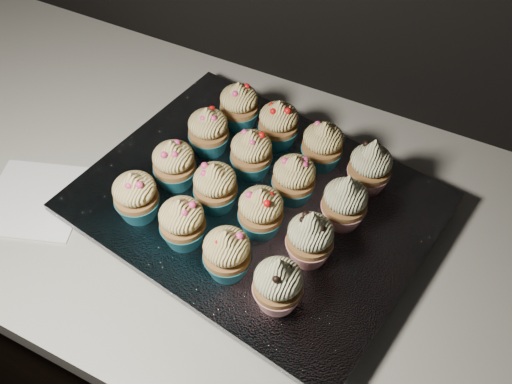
{
  "coord_description": "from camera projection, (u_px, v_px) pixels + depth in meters",
  "views": [
    {
      "loc": [
        -0.0,
        1.22,
        1.58
      ],
      "look_at": [
        -0.24,
        1.69,
        0.95
      ],
      "focal_mm": 40.0,
      "sensor_mm": 36.0,
      "label": 1
    }
  ],
  "objects": [
    {
      "name": "cupcake_6",
      "position": [
        261.0,
        211.0,
        0.77
      ],
      "size": [
        0.06,
        0.06,
        0.08
      ],
      "color": "#1A6B7D",
      "rests_on": "foil_lining"
    },
    {
      "name": "cupcake_1",
      "position": [
        182.0,
        222.0,
        0.76
      ],
      "size": [
        0.06,
        0.06,
        0.08
      ],
      "color": "#1A6B7D",
      "rests_on": "foil_lining"
    },
    {
      "name": "cupcake_10",
      "position": [
        294.0,
        179.0,
        0.8
      ],
      "size": [
        0.06,
        0.06,
        0.08
      ],
      "color": "#1A6B7D",
      "rests_on": "foil_lining"
    },
    {
      "name": "worktop",
      "position": [
        412.0,
        281.0,
        0.8
      ],
      "size": [
        2.44,
        0.64,
        0.04
      ],
      "primitive_type": "cube",
      "color": "beige",
      "rests_on": "cabinet"
    },
    {
      "name": "cupcake_12",
      "position": [
        239.0,
        106.0,
        0.9
      ],
      "size": [
        0.06,
        0.06,
        0.08
      ],
      "color": "#1A6B7D",
      "rests_on": "foil_lining"
    },
    {
      "name": "cupcake_4",
      "position": [
        174.0,
        164.0,
        0.82
      ],
      "size": [
        0.06,
        0.06,
        0.08
      ],
      "color": "#1A6B7D",
      "rests_on": "foil_lining"
    },
    {
      "name": "cupcake_14",
      "position": [
        323.0,
        145.0,
        0.85
      ],
      "size": [
        0.06,
        0.06,
        0.08
      ],
      "color": "#1A6B7D",
      "rests_on": "foil_lining"
    },
    {
      "name": "cupcake_8",
      "position": [
        208.0,
        131.0,
        0.87
      ],
      "size": [
        0.06,
        0.06,
        0.08
      ],
      "color": "#1A6B7D",
      "rests_on": "foil_lining"
    },
    {
      "name": "baking_tray",
      "position": [
        256.0,
        209.0,
        0.85
      ],
      "size": [
        0.5,
        0.41,
        0.02
      ],
      "primitive_type": "cube",
      "rotation": [
        0.0,
        0.0,
        -0.16
      ],
      "color": "black",
      "rests_on": "worktop"
    },
    {
      "name": "cupcake_2",
      "position": [
        227.0,
        253.0,
        0.72
      ],
      "size": [
        0.06,
        0.06,
        0.08
      ],
      "color": "#1A6B7D",
      "rests_on": "foil_lining"
    },
    {
      "name": "cupcake_9",
      "position": [
        251.0,
        153.0,
        0.84
      ],
      "size": [
        0.06,
        0.06,
        0.08
      ],
      "color": "#1A6B7D",
      "rests_on": "foil_lining"
    },
    {
      "name": "foil_lining",
      "position": [
        256.0,
        202.0,
        0.83
      ],
      "size": [
        0.54,
        0.45,
        0.01
      ],
      "primitive_type": "cube",
      "rotation": [
        0.0,
        0.0,
        -0.16
      ],
      "color": "silver",
      "rests_on": "baking_tray"
    },
    {
      "name": "napkin",
      "position": [
        36.0,
        200.0,
        0.87
      ],
      "size": [
        0.19,
        0.19,
        0.0
      ],
      "primitive_type": "cube",
      "rotation": [
        0.0,
        0.0,
        0.34
      ],
      "color": "white",
      "rests_on": "worktop"
    },
    {
      "name": "cupcake_5",
      "position": [
        215.0,
        186.0,
        0.8
      ],
      "size": [
        0.06,
        0.06,
        0.08
      ],
      "color": "#1A6B7D",
      "rests_on": "foil_lining"
    },
    {
      "name": "cupcake_11",
      "position": [
        345.0,
        202.0,
        0.77
      ],
      "size": [
        0.06,
        0.06,
        0.1
      ],
      "color": "#A8171D",
      "rests_on": "foil_lining"
    },
    {
      "name": "cupcake_0",
      "position": [
        136.0,
        196.0,
        0.78
      ],
      "size": [
        0.06,
        0.06,
        0.08
      ],
      "color": "#1A6B7D",
      "rests_on": "foil_lining"
    },
    {
      "name": "cupcake_13",
      "position": [
        279.0,
        124.0,
        0.88
      ],
      "size": [
        0.06,
        0.06,
        0.08
      ],
      "color": "#1A6B7D",
      "rests_on": "foil_lining"
    },
    {
      "name": "cupcake_15",
      "position": [
        370.0,
        167.0,
        0.82
      ],
      "size": [
        0.06,
        0.06,
        0.1
      ],
      "color": "#A8171D",
      "rests_on": "foil_lining"
    },
    {
      "name": "cupcake_3",
      "position": [
        278.0,
        284.0,
        0.69
      ],
      "size": [
        0.06,
        0.06,
        0.1
      ],
      "color": "#A8171D",
      "rests_on": "foil_lining"
    },
    {
      "name": "cupcake_7",
      "position": [
        310.0,
        238.0,
        0.74
      ],
      "size": [
        0.06,
        0.06,
        0.1
      ],
      "color": "#A8171D",
      "rests_on": "foil_lining"
    }
  ]
}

